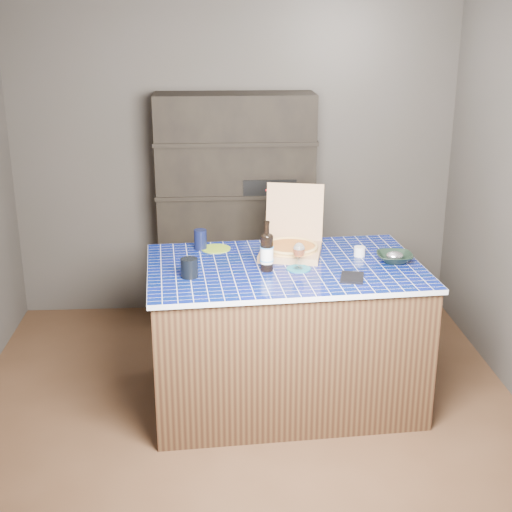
{
  "coord_description": "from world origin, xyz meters",
  "views": [
    {
      "loc": [
        -0.17,
        -3.86,
        2.36
      ],
      "look_at": [
        0.07,
        0.0,
        1.04
      ],
      "focal_mm": 50.0,
      "sensor_mm": 36.0,
      "label": 1
    }
  ],
  "objects": [
    {
      "name": "foil_contents",
      "position": [
        0.93,
        0.22,
        0.95
      ],
      "size": [
        0.11,
        0.09,
        0.05
      ],
      "primitive_type": "ellipsoid",
      "color": "silver",
      "rests_on": "bowl"
    },
    {
      "name": "tumbler",
      "position": [
        -0.32,
        0.03,
        0.97
      ],
      "size": [
        0.1,
        0.1,
        0.11
      ],
      "primitive_type": "cylinder",
      "color": "black",
      "rests_on": "kitchen_island"
    },
    {
      "name": "green_trivet",
      "position": [
        -0.16,
        0.54,
        0.91
      ],
      "size": [
        0.19,
        0.19,
        0.01
      ],
      "primitive_type": "cylinder",
      "color": "olive",
      "rests_on": "kitchen_island"
    },
    {
      "name": "dvd_case",
      "position": [
        0.62,
        -0.06,
        0.92
      ],
      "size": [
        0.17,
        0.21,
        0.01
      ],
      "primitive_type": "cube",
      "rotation": [
        0.0,
        0.0,
        -0.23
      ],
      "color": "black",
      "rests_on": "kitchen_island"
    },
    {
      "name": "wine_glass",
      "position": [
        0.33,
        0.12,
        1.02
      ],
      "size": [
        0.07,
        0.07,
        0.16
      ],
      "color": "white",
      "rests_on": "teal_trivet"
    },
    {
      "name": "kitchen_island",
      "position": [
        0.25,
        0.2,
        0.46
      ],
      "size": [
        1.73,
        1.17,
        0.91
      ],
      "rotation": [
        0.0,
        0.0,
        0.08
      ],
      "color": "#4D351E",
      "rests_on": "floor"
    },
    {
      "name": "teal_trivet",
      "position": [
        0.33,
        0.12,
        0.91
      ],
      "size": [
        0.15,
        0.15,
        0.01
      ],
      "primitive_type": "cylinder",
      "color": "#17697B",
      "rests_on": "kitchen_island"
    },
    {
      "name": "navy_cup",
      "position": [
        -0.26,
        0.55,
        0.97
      ],
      "size": [
        0.08,
        0.08,
        0.13
      ],
      "primitive_type": "cylinder",
      "color": "black",
      "rests_on": "kitchen_island"
    },
    {
      "name": "mead_bottle",
      "position": [
        0.14,
        0.11,
        1.03
      ],
      "size": [
        0.08,
        0.08,
        0.31
      ],
      "color": "black",
      "rests_on": "kitchen_island"
    },
    {
      "name": "shelving_unit",
      "position": [
        0.0,
        1.53,
        0.9
      ],
      "size": [
        1.2,
        0.41,
        1.8
      ],
      "color": "black",
      "rests_on": "floor"
    },
    {
      "name": "room",
      "position": [
        0.0,
        0.0,
        1.25
      ],
      "size": [
        3.5,
        3.5,
        3.5
      ],
      "color": "#513622",
      "rests_on": "ground"
    },
    {
      "name": "white_jar",
      "position": [
        0.74,
        0.34,
        0.94
      ],
      "size": [
        0.07,
        0.07,
        0.06
      ],
      "primitive_type": "cylinder",
      "color": "silver",
      "rests_on": "kitchen_island"
    },
    {
      "name": "pizza_box",
      "position": [
        0.31,
        0.41,
        0.97
      ],
      "size": [
        0.46,
        0.52,
        0.41
      ],
      "rotation": [
        0.0,
        0.0,
        -0.21
      ],
      "color": "tan",
      "rests_on": "kitchen_island"
    },
    {
      "name": "bowl",
      "position": [
        0.93,
        0.22,
        0.94
      ],
      "size": [
        0.23,
        0.23,
        0.05
      ],
      "primitive_type": "imported",
      "rotation": [
        0.0,
        0.0,
        -0.07
      ],
      "color": "black",
      "rests_on": "kitchen_island"
    }
  ]
}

